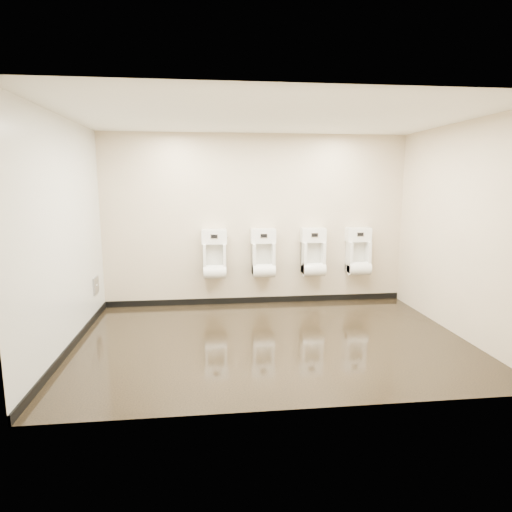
{
  "coord_description": "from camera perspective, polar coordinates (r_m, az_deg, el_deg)",
  "views": [
    {
      "loc": [
        -0.81,
        -5.25,
        2.02
      ],
      "look_at": [
        -0.14,
        0.55,
        1.01
      ],
      "focal_mm": 30.0,
      "sensor_mm": 36.0,
      "label": 1
    }
  ],
  "objects": [
    {
      "name": "access_panel",
      "position": [
        6.83,
        -20.58,
        -3.72
      ],
      "size": [
        0.04,
        0.25,
        0.25
      ],
      "color": "#9E9EA3",
      "rests_on": "left_wall"
    },
    {
      "name": "skirting_left",
      "position": [
        5.85,
        -23.21,
        -10.72
      ],
      "size": [
        0.02,
        3.5,
        0.1
      ],
      "primitive_type": "cube",
      "color": "black",
      "rests_on": "ground"
    },
    {
      "name": "front_wall",
      "position": [
        3.65,
        6.38,
        -0.07
      ],
      "size": [
        5.0,
        0.02,
        2.8
      ],
      "primitive_type": "cube",
      "color": "beige",
      "rests_on": "ground"
    },
    {
      "name": "ground",
      "position": [
        5.68,
        2.11,
        -11.06
      ],
      "size": [
        5.0,
        3.5,
        0.0
      ],
      "primitive_type": "cube",
      "color": "black",
      "rests_on": "ground"
    },
    {
      "name": "urinal_0",
      "position": [
        6.97,
        -5.56,
        -0.22
      ],
      "size": [
        0.42,
        0.31,
        0.78
      ],
      "color": "white",
      "rests_on": "back_wall"
    },
    {
      "name": "urinal_3",
      "position": [
        7.41,
        13.49,
        0.16
      ],
      "size": [
        0.42,
        0.31,
        0.78
      ],
      "color": "white",
      "rests_on": "back_wall"
    },
    {
      "name": "urinal_2",
      "position": [
        7.18,
        7.65,
        0.04
      ],
      "size": [
        0.42,
        0.31,
        0.78
      ],
      "color": "white",
      "rests_on": "back_wall"
    },
    {
      "name": "right_wall",
      "position": [
        6.24,
        25.58,
        3.11
      ],
      "size": [
        0.02,
        3.5,
        2.8
      ],
      "primitive_type": "cube",
      "color": "beige",
      "rests_on": "ground"
    },
    {
      "name": "skirting_back",
      "position": [
        7.31,
        0.06,
        -5.88
      ],
      "size": [
        5.0,
        0.02,
        0.1
      ],
      "primitive_type": "cube",
      "color": "black",
      "rests_on": "ground"
    },
    {
      "name": "tile_overlay_left",
      "position": [
        5.55,
        -24.21,
        2.5
      ],
      "size": [
        0.01,
        3.5,
        2.8
      ],
      "primitive_type": "cube",
      "color": "white",
      "rests_on": "ground"
    },
    {
      "name": "urinal_1",
      "position": [
        7.03,
        0.99,
        -0.09
      ],
      "size": [
        0.42,
        0.31,
        0.78
      ],
      "color": "white",
      "rests_on": "back_wall"
    },
    {
      "name": "ceiling",
      "position": [
        5.37,
        2.31,
        18.12
      ],
      "size": [
        5.0,
        3.5,
        0.0
      ],
      "primitive_type": "cube",
      "color": "white"
    },
    {
      "name": "back_wall",
      "position": [
        7.07,
        0.05,
        4.74
      ],
      "size": [
        5.0,
        0.02,
        2.8
      ],
      "primitive_type": "cube",
      "color": "beige",
      "rests_on": "ground"
    },
    {
      "name": "left_wall",
      "position": [
        5.55,
        -24.26,
        2.49
      ],
      "size": [
        0.02,
        3.5,
        2.8
      ],
      "primitive_type": "cube",
      "color": "beige",
      "rests_on": "ground"
    }
  ]
}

